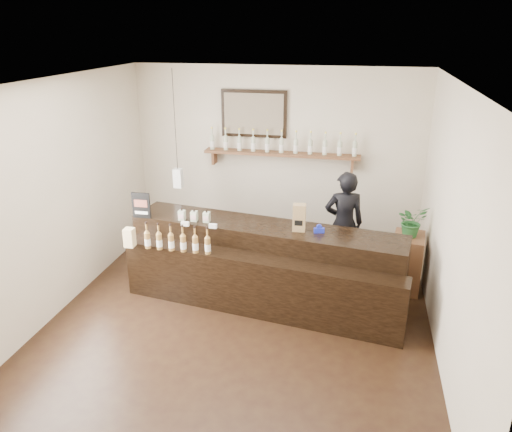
% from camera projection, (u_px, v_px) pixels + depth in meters
% --- Properties ---
extents(ground, '(5.00, 5.00, 0.00)m').
position_uv_depth(ground, '(239.00, 321.00, 6.03)').
color(ground, black).
rests_on(ground, ground).
extents(room_shell, '(5.00, 5.00, 5.00)m').
position_uv_depth(room_shell, '(237.00, 187.00, 5.42)').
color(room_shell, beige).
rests_on(room_shell, ground).
extents(back_wall_decor, '(2.66, 0.96, 1.69)m').
position_uv_depth(back_wall_decor, '(265.00, 136.00, 7.60)').
color(back_wall_decor, brown).
rests_on(back_wall_decor, ground).
extents(counter, '(3.58, 1.45, 1.15)m').
position_uv_depth(counter, '(263.00, 267.00, 6.36)').
color(counter, black).
rests_on(counter, ground).
extents(promo_sign, '(0.25, 0.03, 0.34)m').
position_uv_depth(promo_sign, '(141.00, 205.00, 6.47)').
color(promo_sign, black).
rests_on(promo_sign, counter).
extents(paper_bag, '(0.16, 0.13, 0.34)m').
position_uv_depth(paper_bag, '(299.00, 218.00, 6.06)').
color(paper_bag, olive).
rests_on(paper_bag, counter).
extents(tape_dispenser, '(0.13, 0.08, 0.11)m').
position_uv_depth(tape_dispenser, '(319.00, 229.00, 6.05)').
color(tape_dispenser, '#1A27B7').
rests_on(tape_dispenser, counter).
extents(side_cabinet, '(0.45, 0.57, 0.77)m').
position_uv_depth(side_cabinet, '(407.00, 262.00, 6.65)').
color(side_cabinet, brown).
rests_on(side_cabinet, ground).
extents(potted_plant, '(0.49, 0.48, 0.42)m').
position_uv_depth(potted_plant, '(412.00, 221.00, 6.44)').
color(potted_plant, '#26602A').
rests_on(potted_plant, side_cabinet).
extents(shopkeeper, '(0.69, 0.53, 1.70)m').
position_uv_depth(shopkeeper, '(344.00, 217.00, 6.93)').
color(shopkeeper, black).
rests_on(shopkeeper, ground).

